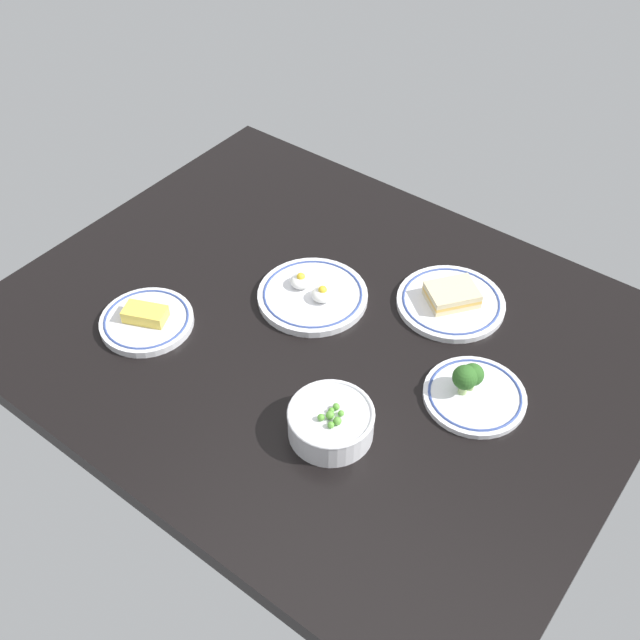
{
  "coord_description": "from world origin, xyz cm",
  "views": [
    {
      "loc": [
        -65.15,
        85.52,
        112.15
      ],
      "look_at": [
        0.0,
        0.0,
        6.0
      ],
      "focal_mm": 42.81,
      "sensor_mm": 36.0,
      "label": 1
    }
  ],
  "objects_px": {
    "plate_eggs": "(313,295)",
    "plate_cheese": "(147,320)",
    "plate_broccoli": "(473,391)",
    "bowl_peas": "(331,422)",
    "plate_sandwich": "(451,301)"
  },
  "relations": [
    {
      "from": "plate_eggs",
      "to": "plate_cheese",
      "type": "bearing_deg",
      "value": 50.17
    },
    {
      "from": "plate_sandwich",
      "to": "plate_broccoli",
      "type": "bearing_deg",
      "value": 129.49
    },
    {
      "from": "plate_broccoli",
      "to": "plate_cheese",
      "type": "relative_size",
      "value": 1.01
    },
    {
      "from": "plate_eggs",
      "to": "plate_cheese",
      "type": "distance_m",
      "value": 0.34
    },
    {
      "from": "plate_sandwich",
      "to": "bowl_peas",
      "type": "bearing_deg",
      "value": 89.79
    },
    {
      "from": "plate_broccoli",
      "to": "plate_sandwich",
      "type": "height_order",
      "value": "plate_broccoli"
    },
    {
      "from": "plate_cheese",
      "to": "plate_eggs",
      "type": "bearing_deg",
      "value": -129.83
    },
    {
      "from": "plate_sandwich",
      "to": "bowl_peas",
      "type": "height_order",
      "value": "bowl_peas"
    },
    {
      "from": "plate_broccoli",
      "to": "bowl_peas",
      "type": "height_order",
      "value": "plate_broccoli"
    },
    {
      "from": "bowl_peas",
      "to": "plate_cheese",
      "type": "distance_m",
      "value": 0.45
    },
    {
      "from": "plate_broccoli",
      "to": "bowl_peas",
      "type": "xyz_separation_m",
      "value": [
        0.16,
        0.22,
        0.01
      ]
    },
    {
      "from": "plate_sandwich",
      "to": "plate_cheese",
      "type": "xyz_separation_m",
      "value": [
        0.46,
        0.42,
        -0.0
      ]
    },
    {
      "from": "plate_broccoli",
      "to": "bowl_peas",
      "type": "distance_m",
      "value": 0.27
    },
    {
      "from": "plate_broccoli",
      "to": "plate_cheese",
      "type": "height_order",
      "value": "plate_broccoli"
    },
    {
      "from": "plate_eggs",
      "to": "plate_sandwich",
      "type": "distance_m",
      "value": 0.28
    }
  ]
}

